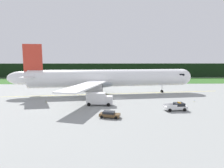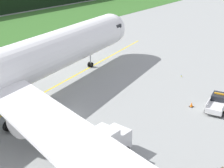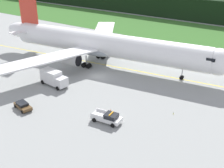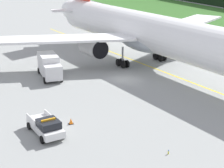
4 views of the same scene
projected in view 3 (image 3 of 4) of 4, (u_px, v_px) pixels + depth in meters
name	position (u px, v px, depth m)	size (l,w,h in m)	color
ground	(99.00, 76.00, 66.93)	(320.00, 320.00, 0.00)	gray
grass_verge	(180.00, 31.00, 103.94)	(320.00, 31.15, 0.04)	#306123
distant_tree_line	(201.00, 10.00, 117.31)	(288.00, 5.70, 9.17)	black
taxiway_centerline_main	(106.00, 65.00, 73.50)	(82.64, 0.30, 0.01)	yellow
airliner	(104.00, 45.00, 71.45)	(62.50, 49.63, 16.66)	white
ops_pickup_truck	(107.00, 117.00, 48.76)	(5.49, 2.84, 1.94)	silver
catering_truck	(53.00, 78.00, 61.84)	(6.84, 3.16, 3.45)	silver
staff_car	(23.00, 105.00, 52.94)	(4.45, 2.79, 1.30)	brown
apron_cone	(111.00, 111.00, 51.98)	(0.52, 0.52, 0.65)	black
taxiway_edge_light_east	(173.00, 113.00, 51.36)	(0.12, 0.12, 0.40)	yellow
taxiway_edge_light_west	(22.00, 66.00, 72.52)	(0.12, 0.12, 0.46)	yellow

